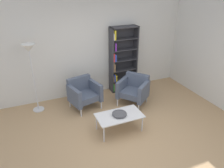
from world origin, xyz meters
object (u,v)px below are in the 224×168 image
Objects in this scene: coffee_table_low at (119,116)px; armchair_corner_red at (134,89)px; decorative_bowl at (119,114)px; armchair_near_window at (84,93)px; floor_lamp_torchiere at (30,56)px; bookshelf_tall at (121,60)px.

coffee_table_low is 1.05× the size of armchair_corner_red.
decorative_bowl is at bearing -80.14° from armchair_corner_red.
armchair_near_window is at bearing -142.23° from armchair_corner_red.
armchair_corner_red is at bearing -14.58° from floor_lamp_torchiere.
armchair_near_window reaches higher than coffee_table_low.
armchair_near_window is at bearing -15.21° from floor_lamp_torchiere.
floor_lamp_torchiere is at bearing -142.79° from armchair_corner_red.
floor_lamp_torchiere reaches higher than armchair_corner_red.
armchair_near_window is (-1.32, -0.57, -0.51)m from bookshelf_tall.
armchair_corner_red is at bearing -92.13° from bookshelf_tall.
bookshelf_tall is at bearing 6.14° from floor_lamp_torchiere.
bookshelf_tall is 2.00× the size of armchair_corner_red.
decorative_bowl is at bearing -45.46° from floor_lamp_torchiere.
floor_lamp_torchiere is at bearing 134.54° from coffee_table_low.
decorative_bowl is 0.34× the size of armchair_corner_red.
armchair_near_window is at bearing -156.50° from bookshelf_tall.
coffee_table_low is 2.48m from floor_lamp_torchiere.
decorative_bowl is at bearing -85.78° from armchair_near_window.
bookshelf_tall reaches higher than armchair_near_window.
armchair_corner_red is (-0.03, -0.90, -0.51)m from bookshelf_tall.
floor_lamp_torchiere reaches higher than armchair_near_window.
bookshelf_tall is 1.09× the size of floor_lamp_torchiere.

